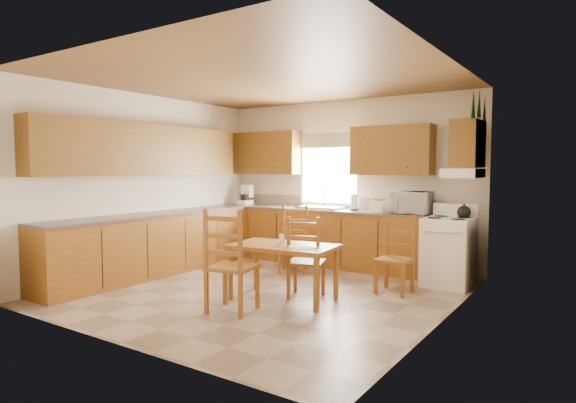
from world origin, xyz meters
The scene contains 35 objects.
floor centered at (0.00, 0.00, 0.00)m, with size 4.50×4.50×0.00m, color gray.
ceiling centered at (0.00, 0.00, 2.70)m, with size 4.50×4.50×0.00m, color brown.
wall_left centered at (-2.25, 0.00, 1.35)m, with size 4.50×4.50×0.00m, color beige.
wall_right centered at (2.25, 0.00, 1.35)m, with size 4.50×4.50×0.00m, color beige.
wall_back centered at (0.00, 2.25, 1.35)m, with size 4.50×4.50×0.00m, color beige.
wall_front centered at (0.00, -2.25, 1.35)m, with size 4.50×4.50×0.00m, color beige.
lower_cab_back centered at (-0.38, 1.95, 0.44)m, with size 3.75×0.60×0.88m, color brown.
lower_cab_left centered at (-1.95, -0.15, 0.44)m, with size 0.60×3.60×0.88m, color brown.
counter_back centered at (-0.38, 1.95, 0.90)m, with size 3.75×0.63×0.04m, color brown.
counter_left centered at (-1.95, -0.15, 0.90)m, with size 0.63×3.60×0.04m, color brown.
backsplash centered at (-0.38, 2.24, 1.01)m, with size 3.75×0.01×0.18m, color #8E775C.
upper_cab_back_left centered at (-1.55, 2.08, 1.85)m, with size 1.41×0.33×0.75m, color brown.
upper_cab_back_right centered at (0.86, 2.08, 1.85)m, with size 1.25×0.33×0.75m, color brown.
upper_cab_left centered at (-2.08, -0.15, 1.85)m, with size 0.33×3.60×0.75m, color brown.
upper_cab_stove centered at (2.08, 1.65, 1.90)m, with size 0.33×0.62×0.62m, color brown.
range_hood centered at (2.03, 1.65, 1.52)m, with size 0.44×0.62×0.12m, color white.
window_frame centered at (-0.30, 2.22, 1.55)m, with size 1.13×0.02×1.18m, color white.
window_pane centered at (-0.30, 2.21, 1.55)m, with size 1.05×0.01×1.10m, color white.
window_valance centered at (-0.30, 2.19, 2.05)m, with size 1.19×0.01×0.24m, color #426032.
sink_basin centered at (-0.30, 1.95, 0.94)m, with size 0.75×0.45×0.04m, color silver.
pine_decal_a centered at (2.21, 1.33, 2.38)m, with size 0.22×0.22×0.36m, color #144018.
pine_decal_b centered at (2.21, 1.65, 2.42)m, with size 0.22×0.22×0.36m, color #144018.
pine_decal_c centered at (2.21, 1.97, 2.38)m, with size 0.22×0.22×0.36m, color #144018.
stove centered at (1.88, 1.60, 0.45)m, with size 0.61×0.63×0.90m, color white.
coffeemaker centered at (-1.90, 1.96, 1.09)m, with size 0.20×0.24×0.34m, color white.
paper_towel centered at (0.30, 1.97, 1.05)m, with size 0.11×0.11×0.25m, color white.
toaster centered at (0.75, 1.85, 1.01)m, with size 0.22×0.14×0.18m, color white.
microwave centered at (1.23, 1.91, 1.08)m, with size 0.54×0.39×0.33m, color white.
dining_table centered at (0.41, -0.19, 0.33)m, with size 1.25×0.71×0.67m, color brown.
chair_near_left centered at (0.58, 0.06, 0.50)m, with size 0.42×0.40×1.00m, color brown.
chair_near_right centered at (0.21, -0.90, 0.57)m, with size 0.48×0.46×1.14m, color brown.
chair_far_left centered at (-0.33, 1.17, 0.50)m, with size 0.42×0.40×1.01m, color brown.
chair_far_right centered at (1.41, 0.84, 0.49)m, with size 0.41×0.39×0.98m, color brown.
table_paper centered at (0.77, -0.28, 0.67)m, with size 0.20×0.27×0.00m, color white.
table_card centered at (0.34, -0.12, 0.72)m, with size 0.08×0.02×0.11m, color white.
Camera 1 is at (3.63, -4.92, 1.59)m, focal length 30.00 mm.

